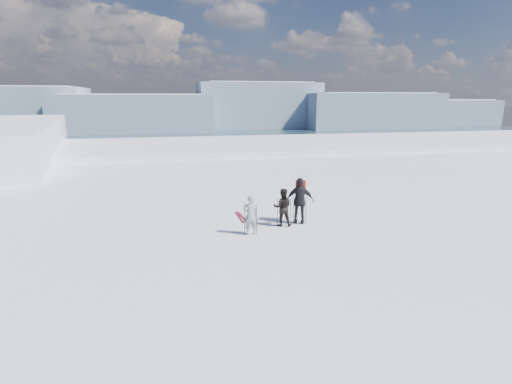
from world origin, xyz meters
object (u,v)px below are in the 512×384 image
skier_grey (250,215)px  skis_loose (241,217)px  skier_dark (283,207)px  skier_pack (300,201)px

skier_grey → skis_loose: skier_grey is taller
skier_dark → skier_pack: 0.82m
skier_pack → skis_loose: bearing=-11.7°
skier_grey → skier_pack: size_ratio=0.80×
skier_grey → skier_dark: skier_dark is taller
skier_grey → skier_pack: skier_pack is taller
skier_grey → skis_loose: 2.45m
skier_grey → skier_pack: bearing=-162.3°
skier_dark → skier_pack: size_ratio=0.80×
skier_grey → skier_dark: bearing=-156.2°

